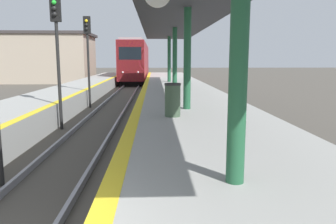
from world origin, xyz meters
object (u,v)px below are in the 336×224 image
at_px(signal_far, 88,45).
at_px(trash_bin, 173,100).
at_px(train, 136,61).
at_px(signal_mid, 57,38).

relative_size(signal_far, trash_bin, 4.91).
bearing_deg(train, trash_bin, -85.04).
distance_m(train, signal_mid, 29.40).
height_order(signal_far, trash_bin, signal_far).
bearing_deg(trash_bin, signal_far, 116.12).
bearing_deg(signal_mid, trash_bin, -33.53).
relative_size(train, trash_bin, 21.94).
relative_size(train, signal_mid, 4.47).
height_order(signal_mid, trash_bin, signal_mid).
bearing_deg(signal_mid, train, 87.46).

